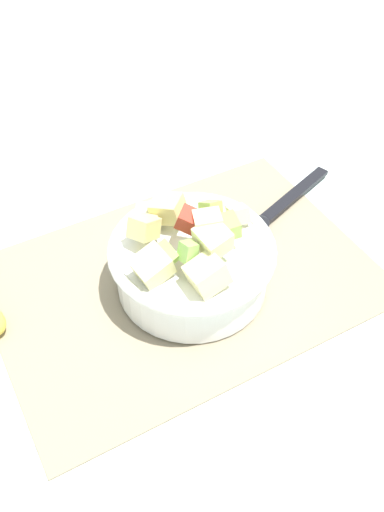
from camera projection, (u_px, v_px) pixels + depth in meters
The scene contains 4 objects.
ground_plane at pixel (183, 280), 0.74m from camera, with size 2.40×2.40×0.00m, color silver.
placemat at pixel (183, 279), 0.74m from camera, with size 0.49×0.34×0.01m, color gray.
salad_bowl at pixel (191, 260), 0.70m from camera, with size 0.21×0.21×0.12m.
serving_spoon at pixel (271, 213), 0.82m from camera, with size 0.21×0.09×0.01m.
Camera 1 is at (0.23, 0.44, 0.56)m, focal length 39.49 mm.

